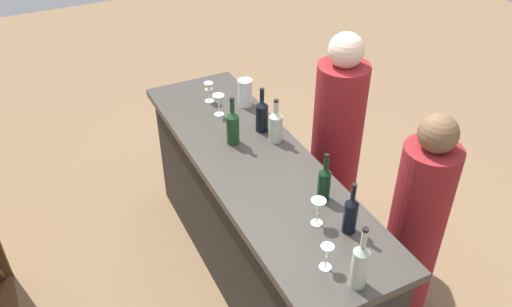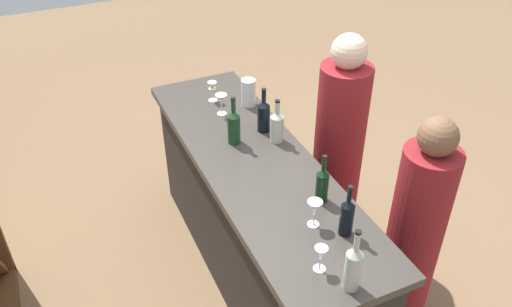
{
  "view_description": "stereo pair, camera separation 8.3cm",
  "coord_description": "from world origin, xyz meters",
  "px_view_note": "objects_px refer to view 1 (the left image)",
  "views": [
    {
      "loc": [
        -2.22,
        1.11,
        2.79
      ],
      "look_at": [
        0.0,
        0.0,
        1.03
      ],
      "focal_mm": 36.82,
      "sensor_mm": 36.0,
      "label": 1
    },
    {
      "loc": [
        -2.26,
        1.03,
        2.79
      ],
      "look_at": [
        0.0,
        0.0,
        1.03
      ],
      "focal_mm": 36.82,
      "sensor_mm": 36.0,
      "label": 2
    }
  ],
  "objects_px": {
    "wine_glass_near_right": "(219,101)",
    "person_center_guest": "(415,231)",
    "wine_glass_near_left": "(318,207)",
    "wine_glass_near_center": "(209,89)",
    "water_pitcher": "(245,93)",
    "wine_bottle_leftmost_clear_pale": "(360,264)",
    "person_left_guest": "(336,148)",
    "wine_bottle_second_right_clear_pale": "(276,125)",
    "wine_bottle_center_dark_green": "(324,182)",
    "wine_bottle_far_right_near_black": "(262,115)",
    "wine_bottle_rightmost_olive_green": "(233,126)",
    "wine_glass_far_left": "(327,253)",
    "wine_bottle_second_left_near_black": "(351,214)"
  },
  "relations": [
    {
      "from": "wine_bottle_far_right_near_black",
      "to": "wine_bottle_second_left_near_black",
      "type": "bearing_deg",
      "value": 178.15
    },
    {
      "from": "wine_glass_far_left",
      "to": "wine_glass_near_right",
      "type": "bearing_deg",
      "value": -3.82
    },
    {
      "from": "wine_bottle_second_right_clear_pale",
      "to": "water_pitcher",
      "type": "distance_m",
      "value": 0.48
    },
    {
      "from": "wine_glass_near_right",
      "to": "person_center_guest",
      "type": "xyz_separation_m",
      "value": [
        -1.23,
        -0.69,
        -0.41
      ]
    },
    {
      "from": "wine_bottle_second_right_clear_pale",
      "to": "wine_glass_near_center",
      "type": "relative_size",
      "value": 2.0
    },
    {
      "from": "wine_glass_near_right",
      "to": "person_left_guest",
      "type": "bearing_deg",
      "value": -119.58
    },
    {
      "from": "wine_bottle_far_right_near_black",
      "to": "person_left_guest",
      "type": "xyz_separation_m",
      "value": [
        -0.1,
        -0.52,
        -0.36
      ]
    },
    {
      "from": "wine_glass_near_left",
      "to": "water_pitcher",
      "type": "height_order",
      "value": "water_pitcher"
    },
    {
      "from": "wine_bottle_leftmost_clear_pale",
      "to": "wine_bottle_rightmost_olive_green",
      "type": "distance_m",
      "value": 1.26
    },
    {
      "from": "wine_glass_near_right",
      "to": "wine_bottle_second_right_clear_pale",
      "type": "bearing_deg",
      "value": -156.26
    },
    {
      "from": "wine_bottle_center_dark_green",
      "to": "wine_bottle_second_right_clear_pale",
      "type": "distance_m",
      "value": 0.61
    },
    {
      "from": "wine_bottle_far_right_near_black",
      "to": "person_left_guest",
      "type": "distance_m",
      "value": 0.64
    },
    {
      "from": "wine_bottle_second_right_clear_pale",
      "to": "wine_glass_near_center",
      "type": "distance_m",
      "value": 0.66
    },
    {
      "from": "person_left_guest",
      "to": "person_center_guest",
      "type": "bearing_deg",
      "value": 72.29
    },
    {
      "from": "wine_glass_near_center",
      "to": "wine_glass_far_left",
      "type": "distance_m",
      "value": 1.66
    },
    {
      "from": "wine_bottle_center_dark_green",
      "to": "person_left_guest",
      "type": "bearing_deg",
      "value": -39.64
    },
    {
      "from": "wine_glass_near_center",
      "to": "wine_glass_far_left",
      "type": "bearing_deg",
      "value": 176.29
    },
    {
      "from": "wine_glass_near_left",
      "to": "person_left_guest",
      "type": "distance_m",
      "value": 1.1
    },
    {
      "from": "person_left_guest",
      "to": "wine_glass_near_right",
      "type": "bearing_deg",
      "value": -47.17
    },
    {
      "from": "wine_glass_near_left",
      "to": "water_pitcher",
      "type": "distance_m",
      "value": 1.24
    },
    {
      "from": "wine_bottle_center_dark_green",
      "to": "water_pitcher",
      "type": "relative_size",
      "value": 1.52
    },
    {
      "from": "wine_glass_near_left",
      "to": "wine_glass_near_center",
      "type": "height_order",
      "value": "wine_glass_near_left"
    },
    {
      "from": "wine_glass_near_center",
      "to": "wine_bottle_rightmost_olive_green",
      "type": "bearing_deg",
      "value": 173.31
    },
    {
      "from": "wine_bottle_far_right_near_black",
      "to": "wine_glass_near_left",
      "type": "xyz_separation_m",
      "value": [
        -0.89,
        0.14,
        -0.01
      ]
    },
    {
      "from": "wine_glass_near_center",
      "to": "water_pitcher",
      "type": "xyz_separation_m",
      "value": [
        -0.16,
        -0.2,
        -0.0
      ]
    },
    {
      "from": "wine_glass_near_right",
      "to": "water_pitcher",
      "type": "bearing_deg",
      "value": -79.6
    },
    {
      "from": "wine_bottle_center_dark_green",
      "to": "wine_bottle_leftmost_clear_pale",
      "type": "bearing_deg",
      "value": 162.28
    },
    {
      "from": "wine_glass_near_left",
      "to": "wine_glass_near_right",
      "type": "bearing_deg",
      "value": 1.13
    },
    {
      "from": "wine_bottle_rightmost_olive_green",
      "to": "wine_glass_far_left",
      "type": "xyz_separation_m",
      "value": [
        -1.11,
        0.04,
        -0.02
      ]
    },
    {
      "from": "wine_bottle_center_dark_green",
      "to": "wine_bottle_rightmost_olive_green",
      "type": "xyz_separation_m",
      "value": [
        0.7,
        0.21,
        0.01
      ]
    },
    {
      "from": "wine_bottle_far_right_near_black",
      "to": "wine_bottle_second_right_clear_pale",
      "type": "bearing_deg",
      "value": -170.43
    },
    {
      "from": "wine_bottle_leftmost_clear_pale",
      "to": "wine_glass_near_right",
      "type": "bearing_deg",
      "value": -0.92
    },
    {
      "from": "wine_bottle_leftmost_clear_pale",
      "to": "wine_glass_near_left",
      "type": "relative_size",
      "value": 2.22
    },
    {
      "from": "wine_bottle_second_right_clear_pale",
      "to": "person_left_guest",
      "type": "bearing_deg",
      "value": -85.08
    },
    {
      "from": "wine_bottle_rightmost_olive_green",
      "to": "wine_bottle_far_right_near_black",
      "type": "distance_m",
      "value": 0.23
    },
    {
      "from": "wine_glass_near_right",
      "to": "person_left_guest",
      "type": "distance_m",
      "value": 0.87
    },
    {
      "from": "wine_bottle_second_left_near_black",
      "to": "wine_bottle_center_dark_green",
      "type": "xyz_separation_m",
      "value": [
        0.26,
        -0.02,
        -0.0
      ]
    },
    {
      "from": "wine_glass_near_right",
      "to": "wine_glass_far_left",
      "type": "relative_size",
      "value": 1.08
    },
    {
      "from": "wine_bottle_rightmost_olive_green",
      "to": "wine_glass_near_center",
      "type": "xyz_separation_m",
      "value": [
        0.54,
        -0.06,
        -0.02
      ]
    },
    {
      "from": "wine_glass_near_left",
      "to": "wine_glass_near_center",
      "type": "xyz_separation_m",
      "value": [
        1.39,
        0.01,
        -0.01
      ]
    },
    {
      "from": "wine_bottle_leftmost_clear_pale",
      "to": "person_left_guest",
      "type": "bearing_deg",
      "value": -30.63
    },
    {
      "from": "wine_glass_near_left",
      "to": "wine_glass_far_left",
      "type": "distance_m",
      "value": 0.29
    },
    {
      "from": "wine_bottle_second_right_clear_pale",
      "to": "water_pitcher",
      "type": "height_order",
      "value": "wine_bottle_second_right_clear_pale"
    },
    {
      "from": "wine_bottle_center_dark_green",
      "to": "wine_glass_near_center",
      "type": "bearing_deg",
      "value": 6.63
    },
    {
      "from": "wine_bottle_second_right_clear_pale",
      "to": "wine_glass_near_right",
      "type": "distance_m",
      "value": 0.48
    },
    {
      "from": "wine_bottle_leftmost_clear_pale",
      "to": "wine_glass_near_right",
      "type": "distance_m",
      "value": 1.6
    },
    {
      "from": "water_pitcher",
      "to": "wine_bottle_second_right_clear_pale",
      "type": "bearing_deg",
      "value": 177.57
    },
    {
      "from": "wine_bottle_second_right_clear_pale",
      "to": "wine_bottle_second_left_near_black",
      "type": "bearing_deg",
      "value": 176.31
    },
    {
      "from": "wine_bottle_center_dark_green",
      "to": "wine_bottle_rightmost_olive_green",
      "type": "distance_m",
      "value": 0.73
    },
    {
      "from": "wine_bottle_second_right_clear_pale",
      "to": "wine_glass_near_right",
      "type": "xyz_separation_m",
      "value": [
        0.44,
        0.19,
        -0.0
      ]
    }
  ]
}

